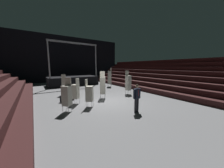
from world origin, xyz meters
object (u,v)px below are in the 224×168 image
object	(u,v)px
chair_stack_mid_right	(67,95)
equipment_road_case	(67,98)
chair_stack_mid_left	(89,93)
chair_stack_rear_left	(65,84)
chair_stack_rear_right	(103,85)
chair_stack_mid_centre	(110,77)
chair_stack_front_left	(128,83)
chair_stack_front_right	(76,91)
stage_riser	(73,80)
man_with_tie	(137,96)

from	to	relation	value
chair_stack_mid_right	equipment_road_case	world-z (taller)	chair_stack_mid_right
chair_stack_mid_left	equipment_road_case	bearing A→B (deg)	-117.69
chair_stack_rear_left	equipment_road_case	size ratio (longest dim) A/B	2.18
chair_stack_rear_left	chair_stack_rear_right	distance (m)	4.02
equipment_road_case	chair_stack_mid_right	bearing A→B (deg)	-102.48
chair_stack_mid_left	chair_stack_mid_right	xyz separation A→B (m)	(-1.46, -0.08, 0.08)
chair_stack_rear_right	equipment_road_case	size ratio (longest dim) A/B	2.56
chair_stack_mid_centre	chair_stack_front_left	bearing A→B (deg)	-166.93
chair_stack_mid_left	chair_stack_mid_centre	bearing A→B (deg)	176.90
chair_stack_front_right	stage_riser	bearing A→B (deg)	31.26
stage_riser	chair_stack_front_left	xyz separation A→B (m)	(2.83, -8.89, 0.45)
stage_riser	man_with_tie	bearing A→B (deg)	-89.36
chair_stack_front_right	chair_stack_rear_right	world-z (taller)	chair_stack_rear_right
chair_stack_mid_left	chair_stack_mid_right	world-z (taller)	chair_stack_mid_right
chair_stack_mid_right	chair_stack_rear_right	distance (m)	3.56
man_with_tie	chair_stack_rear_right	distance (m)	3.83
chair_stack_front_right	chair_stack_rear_right	size ratio (longest dim) A/B	0.82
stage_riser	chair_stack_mid_right	xyz separation A→B (m)	(-3.27, -10.34, 0.32)
chair_stack_mid_right	chair_stack_rear_right	xyz separation A→B (m)	(3.25, 1.46, 0.13)
chair_stack_mid_centre	equipment_road_case	xyz separation A→B (m)	(-6.45, -3.89, -1.02)
chair_stack_rear_right	equipment_road_case	xyz separation A→B (m)	(-2.74, 0.82, -0.90)
chair_stack_rear_right	chair_stack_front_left	bearing A→B (deg)	-154.64
chair_stack_front_right	equipment_road_case	distance (m)	1.30
chair_stack_rear_right	chair_stack_rear_left	bearing A→B (deg)	-28.83
chair_stack_mid_right	chair_stack_mid_left	bearing A→B (deg)	-129.62
chair_stack_mid_right	man_with_tie	bearing A→B (deg)	-167.44
chair_stack_mid_left	chair_stack_mid_centre	world-z (taller)	chair_stack_mid_centre
man_with_tie	chair_stack_rear_left	size ratio (longest dim) A/B	0.87
man_with_tie	equipment_road_case	xyz separation A→B (m)	(-2.90, 4.64, -0.71)
chair_stack_rear_right	chair_stack_mid_centre	bearing A→B (deg)	-102.54
chair_stack_mid_left	chair_stack_rear_left	distance (m)	4.68
man_with_tie	chair_stack_rear_left	world-z (taller)	chair_stack_rear_left
chair_stack_front_right	equipment_road_case	bearing A→B (deg)	66.23
man_with_tie	chair_stack_rear_right	xyz separation A→B (m)	(-0.16, 3.82, 0.19)
chair_stack_front_right	chair_stack_rear_left	size ratio (longest dim) A/B	0.96
chair_stack_front_right	chair_stack_rear_left	bearing A→B (deg)	45.54
chair_stack_mid_centre	chair_stack_rear_left	world-z (taller)	chair_stack_mid_centre
chair_stack_rear_left	chair_stack_mid_centre	bearing A→B (deg)	55.22
man_with_tie	chair_stack_rear_right	world-z (taller)	chair_stack_rear_right
chair_stack_rear_left	chair_stack_rear_right	size ratio (longest dim) A/B	0.85
chair_stack_mid_left	chair_stack_mid_right	size ratio (longest dim) A/B	0.92
stage_riser	chair_stack_front_left	world-z (taller)	stage_riser
chair_stack_front_right	chair_stack_mid_centre	distance (m)	7.82
chair_stack_mid_centre	chair_stack_front_right	bearing A→B (deg)	152.46
stage_riser	chair_stack_rear_left	world-z (taller)	stage_riser
chair_stack_front_left	chair_stack_mid_right	bearing A→B (deg)	10.25
stage_riser	equipment_road_case	world-z (taller)	stage_riser
chair_stack_rear_left	equipment_road_case	distance (m)	2.59
chair_stack_rear_left	chair_stack_rear_right	bearing A→B (deg)	-12.66
chair_stack_front_right	chair_stack_mid_right	distance (m)	1.53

